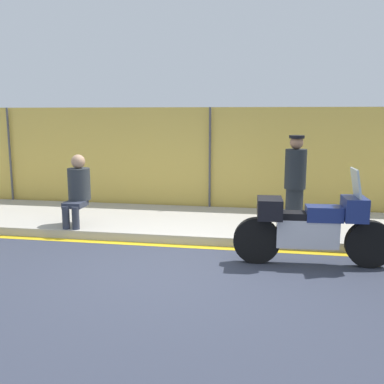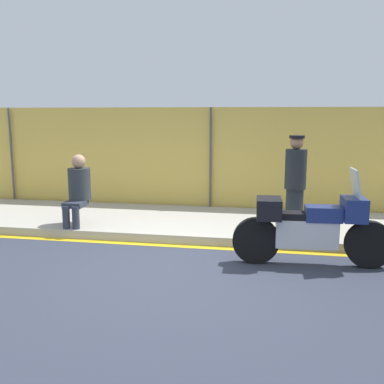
# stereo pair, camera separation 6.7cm
# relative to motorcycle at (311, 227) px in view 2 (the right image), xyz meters

# --- Properties ---
(ground_plane) EXTENTS (120.00, 120.00, 0.00)m
(ground_plane) POSITION_rel_motorcycle_xyz_m (-1.96, -0.65, -0.59)
(ground_plane) COLOR #333847
(sidewalk) EXTENTS (36.13, 2.55, 0.16)m
(sidewalk) POSITION_rel_motorcycle_xyz_m (-1.96, 1.96, -0.51)
(sidewalk) COLOR #ADA89E
(sidewalk) RESTS_ON ground_plane
(curb_paint_stripe) EXTENTS (36.13, 0.18, 0.01)m
(curb_paint_stripe) POSITION_rel_motorcycle_xyz_m (-1.96, 0.59, -0.58)
(curb_paint_stripe) COLOR gold
(curb_paint_stripe) RESTS_ON ground_plane
(storefront_fence) EXTENTS (34.33, 0.17, 2.37)m
(storefront_fence) POSITION_rel_motorcycle_xyz_m (-1.96, 3.32, 0.60)
(storefront_fence) COLOR gold
(storefront_fence) RESTS_ON ground_plane
(motorcycle) EXTENTS (2.34, 0.58, 1.46)m
(motorcycle) POSITION_rel_motorcycle_xyz_m (0.00, 0.00, 0.00)
(motorcycle) COLOR black
(motorcycle) RESTS_ON ground_plane
(officer_standing) EXTENTS (0.39, 0.39, 1.69)m
(officer_standing) POSITION_rel_motorcycle_xyz_m (-0.17, 1.68, 0.43)
(officer_standing) COLOR #1E2328
(officer_standing) RESTS_ON sidewalk
(person_seated_on_curb) EXTENTS (0.42, 0.70, 1.32)m
(person_seated_on_curb) POSITION_rel_motorcycle_xyz_m (-4.17, 1.15, 0.30)
(person_seated_on_curb) COLOR #2D3342
(person_seated_on_curb) RESTS_ON sidewalk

